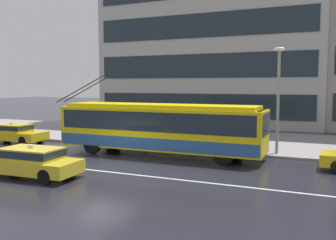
% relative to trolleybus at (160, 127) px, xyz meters
% --- Properties ---
extents(ground_plane, '(160.00, 160.00, 0.00)m').
position_rel_trolleybus_xyz_m(ground_plane, '(-1.37, -3.34, -1.58)').
color(ground_plane, '#22212B').
extents(sidewalk_slab, '(80.00, 10.00, 0.14)m').
position_rel_trolleybus_xyz_m(sidewalk_slab, '(-1.37, 6.60, -1.51)').
color(sidewalk_slab, gray).
rests_on(sidewalk_slab, ground_plane).
extents(lane_centre_line, '(72.00, 0.14, 0.01)m').
position_rel_trolleybus_xyz_m(lane_centre_line, '(-1.37, -4.54, -1.58)').
color(lane_centre_line, silver).
rests_on(lane_centre_line, ground_plane).
extents(trolleybus, '(12.69, 2.61, 4.98)m').
position_rel_trolleybus_xyz_m(trolleybus, '(0.00, 0.00, 0.00)').
color(trolleybus, yellow).
rests_on(trolleybus, ground_plane).
extents(taxi_oncoming_near, '(4.65, 1.95, 1.39)m').
position_rel_trolleybus_xyz_m(taxi_oncoming_near, '(-3.08, -6.62, -0.88)').
color(taxi_oncoming_near, yellow).
rests_on(taxi_oncoming_near, ground_plane).
extents(taxi_queued_behind_bus, '(4.54, 1.98, 1.39)m').
position_rel_trolleybus_xyz_m(taxi_queued_behind_bus, '(-11.06, 0.10, -0.88)').
color(taxi_queued_behind_bus, yellow).
rests_on(taxi_queued_behind_bus, ground_plane).
extents(pedestrian_at_shelter, '(0.43, 0.43, 1.67)m').
position_rel_trolleybus_xyz_m(pedestrian_at_shelter, '(4.65, 3.63, -0.45)').
color(pedestrian_at_shelter, navy).
rests_on(pedestrian_at_shelter, sidewalk_slab).
extents(pedestrian_approaching_curb, '(0.36, 0.36, 1.58)m').
position_rel_trolleybus_xyz_m(pedestrian_approaching_curb, '(-0.77, 2.96, -0.51)').
color(pedestrian_approaching_curb, '#585843').
rests_on(pedestrian_approaching_curb, sidewalk_slab).
extents(pedestrian_walking_past, '(1.18, 1.18, 2.01)m').
position_rel_trolleybus_xyz_m(pedestrian_walking_past, '(0.37, 4.37, 0.13)').
color(pedestrian_walking_past, black).
rests_on(pedestrian_walking_past, sidewalk_slab).
extents(pedestrian_waiting_by_pole, '(0.37, 0.37, 1.63)m').
position_rel_trolleybus_xyz_m(pedestrian_waiting_by_pole, '(-2.10, 2.28, -0.48)').
color(pedestrian_waiting_by_pole, navy).
rests_on(pedestrian_waiting_by_pole, sidewalk_slab).
extents(street_lamp, '(0.60, 0.32, 5.83)m').
position_rel_trolleybus_xyz_m(street_lamp, '(6.04, 2.41, 2.07)').
color(street_lamp, gray).
rests_on(street_lamp, sidewalk_slab).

